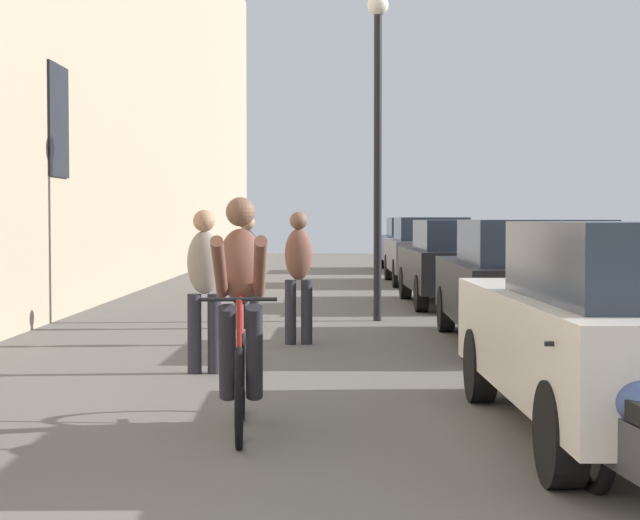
# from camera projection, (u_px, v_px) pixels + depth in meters

# --- Properties ---
(cyclist_on_bicycle) EXTENTS (0.52, 1.76, 1.74)m
(cyclist_on_bicycle) POSITION_uv_depth(u_px,v_px,m) (240.00, 319.00, 7.81)
(cyclist_on_bicycle) COLOR black
(cyclist_on_bicycle) RESTS_ON ground_plane
(pedestrian_near) EXTENTS (0.35, 0.26, 1.64)m
(pedestrian_near) POSITION_uv_depth(u_px,v_px,m) (204.00, 282.00, 10.56)
(pedestrian_near) COLOR #26262D
(pedestrian_near) RESTS_ON ground_plane
(pedestrian_mid) EXTENTS (0.36, 0.27, 1.63)m
(pedestrian_mid) POSITION_uv_depth(u_px,v_px,m) (299.00, 270.00, 13.01)
(pedestrian_mid) COLOR #26262D
(pedestrian_mid) RESTS_ON ground_plane
(pedestrian_far) EXTENTS (0.38, 0.30, 1.60)m
(pedestrian_far) POSITION_uv_depth(u_px,v_px,m) (247.00, 265.00, 14.90)
(pedestrian_far) COLOR #26262D
(pedestrian_far) RESTS_ON ground_plane
(street_lamp) EXTENTS (0.32, 0.32, 4.90)m
(street_lamp) POSITION_uv_depth(u_px,v_px,m) (378.00, 115.00, 15.90)
(street_lamp) COLOR black
(street_lamp) RESTS_ON ground_plane
(parked_car_nearest) EXTENTS (1.91, 4.34, 1.53)m
(parked_car_nearest) POSITION_uv_depth(u_px,v_px,m) (633.00, 327.00, 7.38)
(parked_car_nearest) COLOR beige
(parked_car_nearest) RESTS_ON ground_plane
(parked_car_second) EXTENTS (1.85, 4.33, 1.53)m
(parked_car_second) POSITION_uv_depth(u_px,v_px,m) (525.00, 280.00, 12.90)
(parked_car_second) COLOR black
(parked_car_second) RESTS_ON ground_plane
(parked_car_third) EXTENTS (1.90, 4.32, 1.52)m
(parked_car_third) POSITION_uv_depth(u_px,v_px,m) (459.00, 261.00, 18.80)
(parked_car_third) COLOR black
(parked_car_third) RESTS_ON ground_plane
(parked_car_fourth) EXTENTS (1.91, 4.44, 1.57)m
(parked_car_fourth) POSITION_uv_depth(u_px,v_px,m) (429.00, 249.00, 24.97)
(parked_car_fourth) COLOR #595960
(parked_car_fourth) RESTS_ON ground_plane
(parked_car_fifth) EXTENTS (1.91, 4.43, 1.57)m
(parked_car_fifth) POSITION_uv_depth(u_px,v_px,m) (414.00, 243.00, 31.15)
(parked_car_fifth) COLOR #384C84
(parked_car_fifth) RESTS_ON ground_plane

